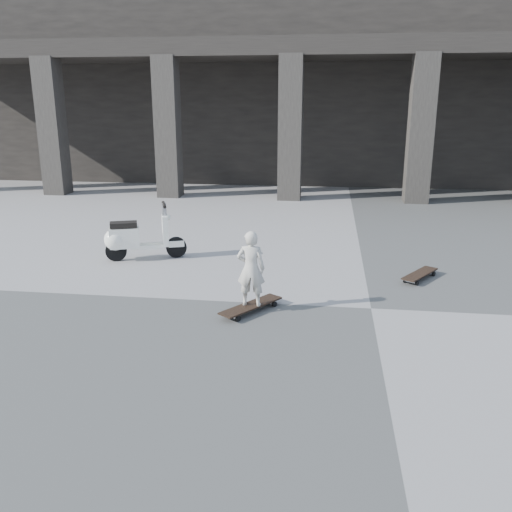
# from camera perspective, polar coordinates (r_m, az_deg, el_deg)

# --- Properties ---
(ground) EXTENTS (90.00, 90.00, 0.00)m
(ground) POSITION_cam_1_polar(r_m,az_deg,el_deg) (7.70, 12.02, -5.42)
(ground) COLOR #4A4A48
(ground) RESTS_ON ground
(colonnade) EXTENTS (28.00, 8.82, 6.00)m
(colonnade) POSITION_cam_1_polar(r_m,az_deg,el_deg) (20.94, 9.90, 16.54)
(colonnade) COLOR black
(colonnade) RESTS_ON ground
(longboard) EXTENTS (0.79, 0.97, 0.10)m
(longboard) POSITION_cam_1_polar(r_m,az_deg,el_deg) (7.39, -0.52, -5.31)
(longboard) COLOR black
(longboard) RESTS_ON ground
(skateboard_spare) EXTENTS (0.68, 0.87, 0.11)m
(skateboard_spare) POSITION_cam_1_polar(r_m,az_deg,el_deg) (9.10, 16.86, -1.87)
(skateboard_spare) COLOR black
(skateboard_spare) RESTS_ON ground
(child) EXTENTS (0.38, 0.25, 1.03)m
(child) POSITION_cam_1_polar(r_m,az_deg,el_deg) (7.22, -0.53, -1.33)
(child) COLOR beige
(child) RESTS_ON longboard
(scooter) EXTENTS (1.39, 0.74, 1.01)m
(scooter) POSITION_cam_1_polar(r_m,az_deg,el_deg) (9.94, -12.97, 1.83)
(scooter) COLOR black
(scooter) RESTS_ON ground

